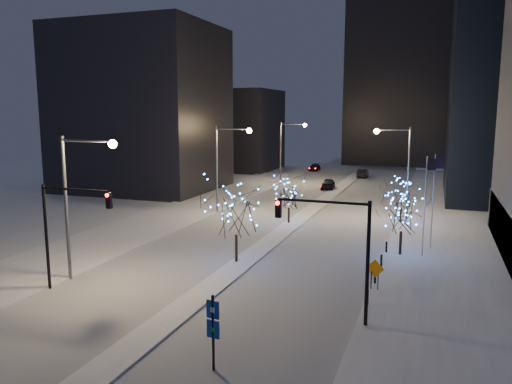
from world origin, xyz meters
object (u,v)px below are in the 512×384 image
at_px(holiday_tree_plaza_far, 402,194).
at_px(wayfinding_sign, 213,325).
at_px(street_lamp_east, 400,161).
at_px(traffic_signal_east, 339,240).
at_px(car_far, 315,167).
at_px(traffic_signal_west, 65,220).
at_px(construction_sign, 375,271).
at_px(street_lamp_w_mid, 225,157).
at_px(car_near, 328,184).
at_px(holiday_tree_median_near, 236,209).
at_px(street_lamp_w_near, 78,188).
at_px(holiday_tree_plaza_near, 402,214).
at_px(car_mid, 363,173).
at_px(holiday_tree_median_far, 289,194).
at_px(street_lamp_w_far, 287,144).

xyz_separation_m(holiday_tree_plaza_far, wayfinding_sign, (-5.84, -34.43, -0.93)).
bearing_deg(street_lamp_east, traffic_signal_east, -92.26).
bearing_deg(car_far, holiday_tree_plaza_far, -67.22).
xyz_separation_m(traffic_signal_west, traffic_signal_east, (17.38, 1.00, 0.00)).
bearing_deg(traffic_signal_east, holiday_tree_plaza_far, 86.74).
bearing_deg(street_lamp_east, construction_sign, -89.46).
bearing_deg(traffic_signal_west, street_lamp_w_mid, 91.06).
xyz_separation_m(traffic_signal_east, car_near, (-10.44, 47.93, -3.98)).
distance_m(holiday_tree_median_near, construction_sign, 11.50).
distance_m(street_lamp_w_near, car_near, 47.85).
xyz_separation_m(street_lamp_w_mid, traffic_signal_west, (0.50, -27.00, -1.74)).
distance_m(street_lamp_east, traffic_signal_west, 35.30).
xyz_separation_m(street_lamp_east, holiday_tree_median_near, (-10.58, -20.52, -2.18)).
height_order(car_near, holiday_tree_plaza_far, holiday_tree_plaza_far).
xyz_separation_m(holiday_tree_median_near, construction_sign, (10.80, -2.69, -2.90)).
height_order(street_lamp_w_near, wayfinding_sign, street_lamp_w_near).
bearing_deg(holiday_tree_median_near, holiday_tree_plaza_far, 59.87).
xyz_separation_m(traffic_signal_west, holiday_tree_plaza_near, (19.75, 15.79, -1.26)).
bearing_deg(construction_sign, traffic_signal_east, -89.81).
distance_m(street_lamp_w_mid, car_mid, 39.66).
height_order(wayfinding_sign, construction_sign, wayfinding_sign).
bearing_deg(car_mid, traffic_signal_east, 95.85).
relative_size(traffic_signal_west, holiday_tree_plaza_near, 1.38).
xyz_separation_m(street_lamp_w_near, street_lamp_east, (19.02, 28.00, -0.05)).
distance_m(street_lamp_east, holiday_tree_median_far, 12.57).
relative_size(street_lamp_w_mid, traffic_signal_east, 1.43).
bearing_deg(holiday_tree_median_near, car_far, 97.73).
height_order(street_lamp_east, traffic_signal_east, street_lamp_east).
bearing_deg(street_lamp_w_far, wayfinding_sign, -76.81).
distance_m(car_near, holiday_tree_plaza_far, 23.87).
bearing_deg(holiday_tree_plaza_far, car_mid, 103.89).
xyz_separation_m(car_near, holiday_tree_median_near, (1.00, -39.45, 3.48)).
xyz_separation_m(car_far, holiday_tree_median_near, (8.50, -62.65, 3.61)).
height_order(street_lamp_w_near, car_far, street_lamp_w_near).
distance_m(traffic_signal_west, holiday_tree_plaza_near, 25.32).
bearing_deg(holiday_tree_plaza_far, construction_sign, -90.53).
xyz_separation_m(traffic_signal_east, holiday_tree_median_near, (-9.44, 8.48, -0.49)).
relative_size(car_far, holiday_tree_plaza_near, 0.89).
distance_m(street_lamp_east, construction_sign, 23.76).
bearing_deg(car_near, holiday_tree_median_far, -92.53).
bearing_deg(holiday_tree_median_near, construction_sign, -13.98).
xyz_separation_m(street_lamp_east, car_far, (-19.08, 42.13, -5.80)).
bearing_deg(street_lamp_w_near, car_mid, 80.57).
relative_size(car_far, construction_sign, 2.22).
xyz_separation_m(traffic_signal_west, construction_sign, (18.74, 6.79, -3.39)).
distance_m(street_lamp_w_near, car_mid, 63.95).
relative_size(car_far, holiday_tree_plaza_far, 0.96).
distance_m(holiday_tree_median_near, holiday_tree_plaza_far, 21.94).
bearing_deg(holiday_tree_plaza_near, street_lamp_w_far, 119.21).
bearing_deg(holiday_tree_median_far, car_mid, 87.19).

